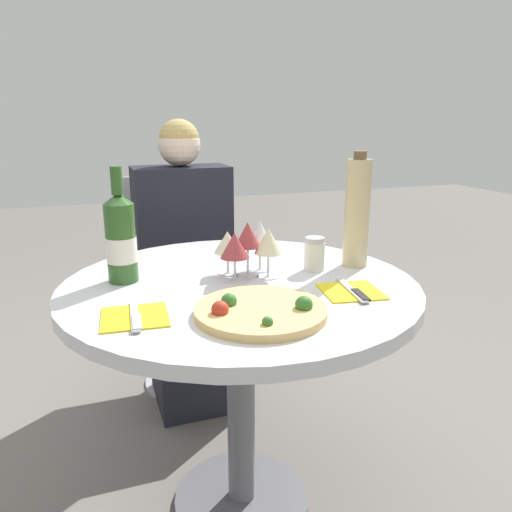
{
  "coord_description": "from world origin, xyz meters",
  "views": [
    {
      "loc": [
        -0.4,
        -1.26,
        1.18
      ],
      "look_at": [
        0.01,
        -0.1,
        0.84
      ],
      "focal_mm": 35.0,
      "sensor_mm": 36.0,
      "label": 1
    }
  ],
  "objects_px": {
    "dining_table": "(240,323)",
    "pizza_large": "(260,311)",
    "chair_behind_diner": "(181,284)",
    "wine_bottle": "(121,239)",
    "tall_carafe": "(357,213)",
    "seated_diner": "(188,281)"
  },
  "relations": [
    {
      "from": "dining_table",
      "to": "pizza_large",
      "type": "distance_m",
      "value": 0.28
    },
    {
      "from": "chair_behind_diner",
      "to": "pizza_large",
      "type": "bearing_deg",
      "value": 88.53
    },
    {
      "from": "dining_table",
      "to": "chair_behind_diner",
      "type": "distance_m",
      "value": 0.88
    },
    {
      "from": "dining_table",
      "to": "chair_behind_diner",
      "type": "relative_size",
      "value": 1.07
    },
    {
      "from": "pizza_large",
      "to": "wine_bottle",
      "type": "height_order",
      "value": "wine_bottle"
    },
    {
      "from": "tall_carafe",
      "to": "dining_table",
      "type": "bearing_deg",
      "value": -175.01
    },
    {
      "from": "seated_diner",
      "to": "wine_bottle",
      "type": "relative_size",
      "value": 3.68
    },
    {
      "from": "dining_table",
      "to": "chair_behind_diner",
      "type": "xyz_separation_m",
      "value": [
        -0.0,
        0.87,
        -0.16
      ]
    },
    {
      "from": "wine_bottle",
      "to": "tall_carafe",
      "type": "bearing_deg",
      "value": -6.84
    },
    {
      "from": "chair_behind_diner",
      "to": "pizza_large",
      "type": "distance_m",
      "value": 1.16
    },
    {
      "from": "dining_table",
      "to": "wine_bottle",
      "type": "xyz_separation_m",
      "value": [
        -0.3,
        0.12,
        0.25
      ]
    },
    {
      "from": "seated_diner",
      "to": "chair_behind_diner",
      "type": "bearing_deg",
      "value": -90.0
    },
    {
      "from": "pizza_large",
      "to": "tall_carafe",
      "type": "height_order",
      "value": "tall_carafe"
    },
    {
      "from": "chair_behind_diner",
      "to": "pizza_large",
      "type": "height_order",
      "value": "chair_behind_diner"
    },
    {
      "from": "dining_table",
      "to": "seated_diner",
      "type": "xyz_separation_m",
      "value": [
        -0.0,
        0.71,
        -0.1
      ]
    },
    {
      "from": "wine_bottle",
      "to": "seated_diner",
      "type": "bearing_deg",
      "value": 63.21
    },
    {
      "from": "dining_table",
      "to": "pizza_large",
      "type": "bearing_deg",
      "value": -96.97
    },
    {
      "from": "dining_table",
      "to": "pizza_large",
      "type": "relative_size",
      "value": 3.21
    },
    {
      "from": "dining_table",
      "to": "wine_bottle",
      "type": "relative_size",
      "value": 3.11
    },
    {
      "from": "seated_diner",
      "to": "pizza_large",
      "type": "height_order",
      "value": "seated_diner"
    },
    {
      "from": "seated_diner",
      "to": "pizza_large",
      "type": "xyz_separation_m",
      "value": [
        -0.03,
        -0.96,
        0.24
      ]
    },
    {
      "from": "chair_behind_diner",
      "to": "wine_bottle",
      "type": "relative_size",
      "value": 2.9
    }
  ]
}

